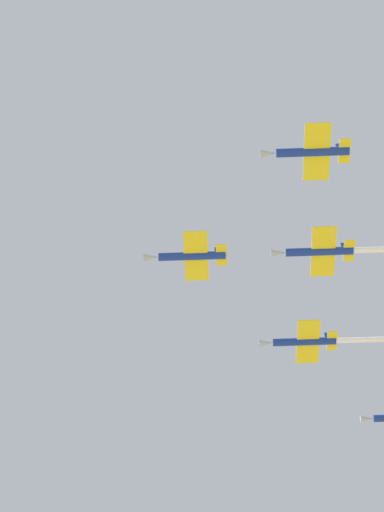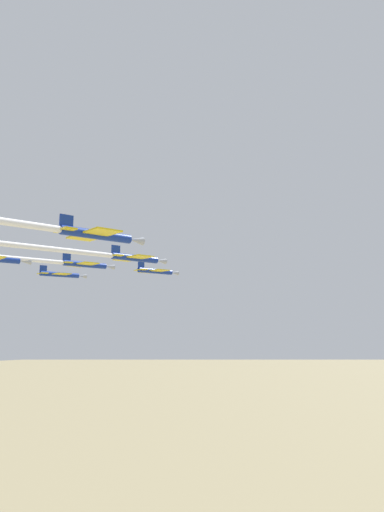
{
  "view_description": "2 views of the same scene",
  "coord_description": "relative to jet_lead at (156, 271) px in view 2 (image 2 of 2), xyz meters",
  "views": [
    {
      "loc": [
        -10.34,
        77.41,
        1.64
      ],
      "look_at": [
        8.2,
        -0.66,
        116.33
      ],
      "focal_mm": 63.96,
      "sensor_mm": 36.0,
      "label": 1
    },
    {
      "loc": [
        -35.89,
        -96.0,
        104.87
      ],
      "look_at": [
        21.45,
        3.49,
        121.78
      ],
      "focal_mm": 28.76,
      "sensor_mm": 36.0,
      "label": 2
    }
  ],
  "objects": [
    {
      "name": "jet_starboard_inner",
      "position": [
        -25.67,
        -23.16,
        -0.18
      ],
      "size": [
        48.49,
        13.21,
        2.69
      ],
      "rotation": [
        0.0,
        0.0,
        4.91
      ],
      "color": "navy"
    },
    {
      "name": "jet_port_outer",
      "position": [
        -33.99,
        -6.67,
        0.09
      ],
      "size": [
        55.99,
        14.68,
        2.69
      ],
      "rotation": [
        0.0,
        0.0,
        4.91
      ],
      "color": "navy"
    },
    {
      "name": "jet_lead",
      "position": [
        0.0,
        0.0,
        0.0
      ],
      "size": [
        13.0,
        9.69,
        2.69
      ],
      "rotation": [
        0.0,
        0.0,
        4.91
      ],
      "color": "navy"
    },
    {
      "name": "jet_port_inner",
      "position": [
        -20.87,
        14.03,
        -0.7
      ],
      "size": [
        13.0,
        9.69,
        2.69
      ],
      "rotation": [
        0.0,
        0.0,
        4.91
      ],
      "color": "navy"
    }
  ]
}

